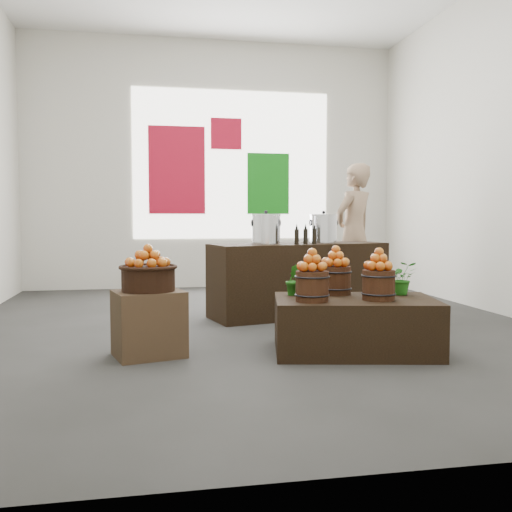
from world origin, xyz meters
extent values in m
plane|color=#31312F|center=(0.00, 0.00, 0.00)|extent=(7.00, 7.00, 0.00)
cube|color=beige|center=(0.00, 3.50, 2.00)|extent=(6.00, 0.04, 4.00)
cube|color=white|center=(0.30, 3.48, 2.00)|extent=(3.20, 0.02, 2.40)
cube|color=#AF0D26|center=(-0.60, 3.47, 1.90)|extent=(0.90, 0.04, 1.40)
cube|color=#117213|center=(0.90, 3.47, 1.70)|extent=(0.70, 0.04, 1.00)
cube|color=#AF0D26|center=(0.20, 3.47, 2.50)|extent=(0.50, 0.04, 0.50)
cube|color=brown|center=(-1.07, -1.11, 0.27)|extent=(0.64, 0.57, 0.54)
cylinder|color=black|center=(-1.07, -1.11, 0.64)|extent=(0.43, 0.43, 0.20)
cube|color=black|center=(0.64, -1.30, 0.23)|extent=(1.47, 1.07, 0.46)
cylinder|color=#3C1B10|center=(0.23, -1.40, 0.59)|extent=(0.27, 0.27, 0.25)
cylinder|color=#3C1B10|center=(0.79, -1.43, 0.59)|extent=(0.27, 0.27, 0.25)
cylinder|color=#3C1B10|center=(0.56, -1.03, 0.59)|extent=(0.27, 0.27, 0.25)
imported|color=#1B6014|center=(1.12, -1.17, 0.61)|extent=(0.32, 0.29, 0.29)
imported|color=#1B6014|center=(0.18, -1.04, 0.60)|extent=(0.18, 0.17, 0.28)
cube|color=black|center=(0.65, 0.55, 0.42)|extent=(2.15, 1.11, 0.84)
cylinder|color=silver|center=(0.24, 0.46, 1.00)|extent=(0.32, 0.32, 0.32)
cylinder|color=silver|center=(0.97, 0.63, 1.00)|extent=(0.32, 0.32, 0.32)
imported|color=#94765B|center=(1.68, 1.53, 0.93)|extent=(0.82, 0.75, 1.87)
camera|label=1|loc=(-1.07, -5.82, 1.14)|focal=40.00mm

